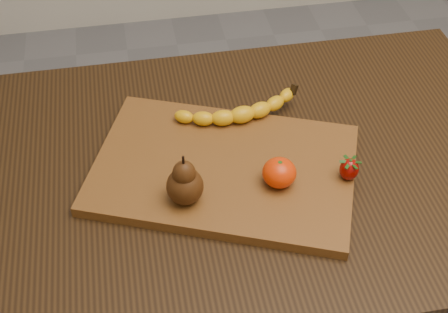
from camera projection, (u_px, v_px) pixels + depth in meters
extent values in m
cube|color=black|center=(262.00, 168.00, 1.14)|extent=(1.00, 0.70, 0.04)
cylinder|color=black|center=(54.00, 215.00, 1.56)|extent=(0.05, 0.05, 0.72)
cylinder|color=black|center=(394.00, 169.00, 1.67)|extent=(0.05, 0.05, 0.72)
cube|color=brown|center=(224.00, 169.00, 1.09)|extent=(0.53, 0.45, 0.02)
ellipsoid|color=red|center=(279.00, 173.00, 1.04)|extent=(0.07, 0.07, 0.05)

